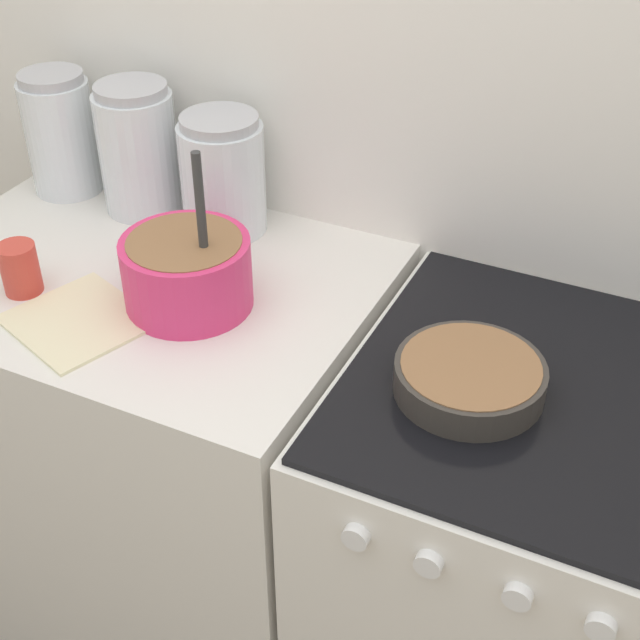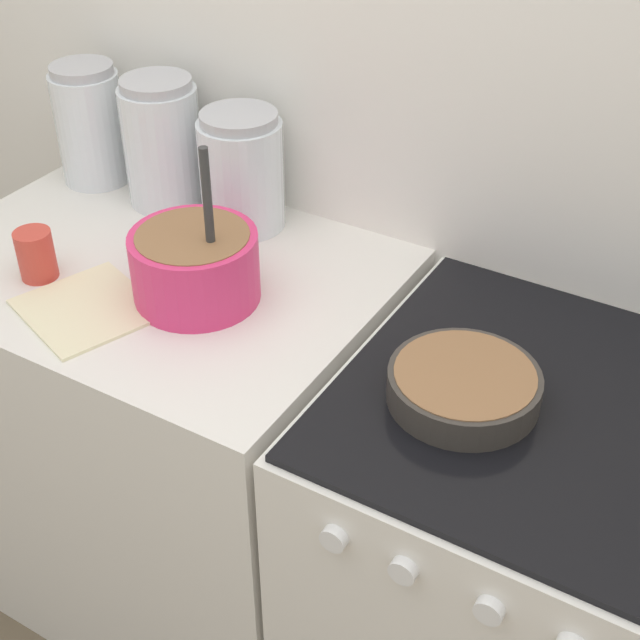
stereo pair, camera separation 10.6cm
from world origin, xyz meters
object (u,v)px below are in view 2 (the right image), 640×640
Objects in this scene: storage_jar_left at (91,132)px; storage_jar_right at (242,178)px; tin_can at (36,255)px; stove at (504,587)px; mixing_bowl at (195,262)px; baking_pan at (464,385)px; storage_jar_middle at (163,151)px.

storage_jar_left reaches higher than storage_jar_right.
tin_can is at bearing -120.85° from storage_jar_right.
tin_can is at bearing -63.27° from storage_jar_left.
stove is at bearing -11.51° from storage_jar_left.
mixing_bowl is at bearing -28.98° from storage_jar_left.
storage_jar_right is at bearing 59.15° from tin_can.
stove is 1.05m from tin_can.
baking_pan is 0.85m from storage_jar_middle.
storage_jar_left is 1.09× the size of storage_jar_right.
mixing_bowl is at bearing -176.45° from stove.
baking_pan is at bearing 5.47° from tin_can.
stove is 3.77× the size of storage_jar_right.
tin_can is (-0.29, -0.10, -0.03)m from mixing_bowl.
mixing_bowl is 1.13× the size of storage_jar_middle.
mixing_bowl is 0.38m from storage_jar_middle.
stove is at bearing -13.93° from storage_jar_middle.
baking_pan is (0.52, -0.02, -0.05)m from mixing_bowl.
storage_jar_left is 2.75× the size of tin_can.
storage_jar_middle is 2.83× the size of tin_can.
storage_jar_middle is at bearing 166.07° from stove.
stove is 1.09m from storage_jar_middle.
baking_pan is 1.04m from storage_jar_left.
tin_can reaches higher than stove.
storage_jar_left is at bearing 151.02° from mixing_bowl.
tin_can is (-0.21, -0.36, -0.05)m from storage_jar_right.
baking_pan is 0.99× the size of storage_jar_right.
storage_jar_left reaches higher than stove.
tin_can is at bearing -92.69° from storage_jar_middle.
storage_jar_left is at bearing 164.30° from baking_pan.
storage_jar_middle reaches higher than storage_jar_left.
storage_jar_left is 0.41m from tin_can.
storage_jar_left reaches higher than baking_pan.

